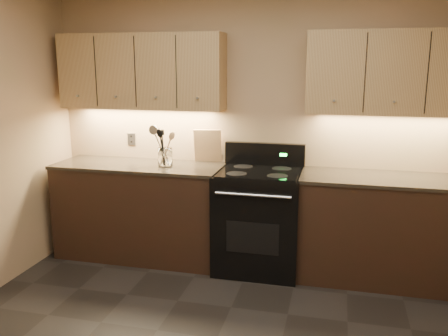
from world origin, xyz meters
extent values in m
cube|color=tan|center=(0.00, 2.00, 1.30)|extent=(4.00, 0.04, 2.60)
cube|color=black|center=(-1.10, 1.70, 0.45)|extent=(1.60, 0.60, 0.90)
cube|color=#3D3427|center=(-1.10, 1.70, 0.92)|extent=(1.62, 0.62, 0.03)
cube|color=black|center=(1.18, 1.70, 0.45)|extent=(1.44, 0.60, 0.90)
cube|color=#3D3427|center=(1.18, 1.70, 0.92)|extent=(1.46, 0.62, 0.03)
cube|color=black|center=(0.08, 1.68, 0.46)|extent=(0.76, 0.65, 0.92)
cube|color=black|center=(0.08, 1.68, 0.93)|extent=(0.70, 0.60, 0.01)
cube|color=black|center=(0.08, 1.96, 1.03)|extent=(0.76, 0.07, 0.22)
cube|color=#19FF33|center=(0.26, 1.92, 1.04)|extent=(0.06, 0.00, 0.03)
cylinder|color=silver|center=(0.08, 1.34, 0.80)|extent=(0.65, 0.02, 0.02)
cube|color=black|center=(0.08, 1.35, 0.41)|extent=(0.46, 0.00, 0.28)
cylinder|color=black|center=(-0.10, 1.53, 0.93)|extent=(0.18, 0.18, 0.00)
cylinder|color=black|center=(0.26, 1.53, 0.93)|extent=(0.18, 0.18, 0.00)
cylinder|color=black|center=(-0.10, 1.82, 0.93)|extent=(0.18, 0.18, 0.00)
cylinder|color=black|center=(0.26, 1.82, 0.93)|extent=(0.18, 0.18, 0.00)
cube|color=tan|center=(-1.10, 1.85, 1.80)|extent=(1.60, 0.30, 0.70)
cube|color=tan|center=(1.18, 1.85, 1.80)|extent=(1.44, 0.30, 0.70)
cube|color=#B2B5BA|center=(-1.30, 1.99, 1.12)|extent=(0.08, 0.01, 0.12)
cylinder|color=white|center=(-0.83, 1.70, 1.02)|extent=(0.17, 0.17, 0.17)
cylinder|color=white|center=(-0.83, 1.70, 0.94)|extent=(0.13, 0.13, 0.02)
cube|color=tan|center=(-0.48, 1.95, 1.09)|extent=(0.28, 0.14, 0.33)
camera|label=1|loc=(0.75, -2.43, 1.88)|focal=38.00mm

